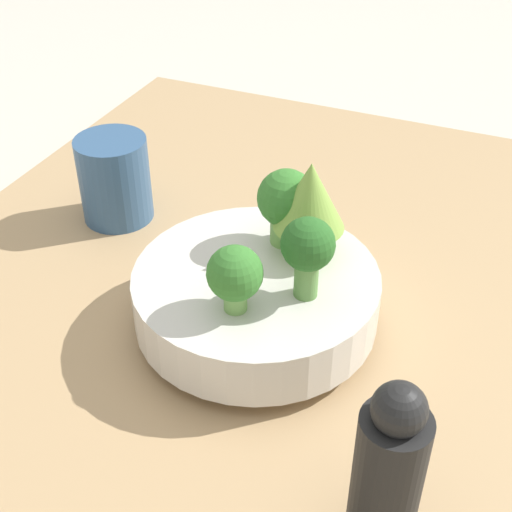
% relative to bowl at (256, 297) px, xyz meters
% --- Properties ---
extents(ground_plane, '(6.00, 6.00, 0.00)m').
position_rel_bowl_xyz_m(ground_plane, '(0.02, 0.03, -0.07)').
color(ground_plane, beige).
extents(table, '(1.01, 0.82, 0.04)m').
position_rel_bowl_xyz_m(table, '(0.02, 0.03, -0.05)').
color(table, tan).
rests_on(table, ground_plane).
extents(bowl, '(0.22, 0.22, 0.06)m').
position_rel_bowl_xyz_m(bowl, '(0.00, 0.00, 0.00)').
color(bowl, silver).
rests_on(bowl, table).
extents(broccoli_floret_back, '(0.05, 0.05, 0.08)m').
position_rel_bowl_xyz_m(broccoli_floret_back, '(0.01, 0.05, 0.07)').
color(broccoli_floret_back, '#609347').
rests_on(broccoli_floret_back, bowl).
extents(romanesco_piece_far, '(0.06, 0.06, 0.09)m').
position_rel_bowl_xyz_m(romanesco_piece_far, '(-0.05, 0.03, 0.08)').
color(romanesco_piece_far, '#609347').
rests_on(romanesco_piece_far, bowl).
extents(broccoli_floret_left, '(0.05, 0.05, 0.07)m').
position_rel_bowl_xyz_m(broccoli_floret_left, '(-0.06, 0.01, 0.07)').
color(broccoli_floret_left, '#7AB256').
rests_on(broccoli_floret_left, bowl).
extents(broccoli_floret_right, '(0.05, 0.05, 0.06)m').
position_rel_bowl_xyz_m(broccoli_floret_right, '(0.05, 0.00, 0.06)').
color(broccoli_floret_right, '#7AB256').
rests_on(broccoli_floret_right, bowl).
extents(cup, '(0.08, 0.08, 0.10)m').
position_rel_bowl_xyz_m(cup, '(-0.11, -0.22, 0.01)').
color(cup, '#33567F').
rests_on(cup, table).
extents(pepper_mill, '(0.05, 0.05, 0.15)m').
position_rel_bowl_xyz_m(pepper_mill, '(0.16, 0.16, 0.03)').
color(pepper_mill, black).
rests_on(pepper_mill, table).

